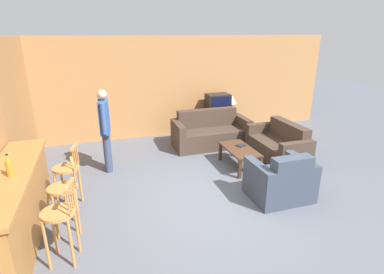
{
  "coord_description": "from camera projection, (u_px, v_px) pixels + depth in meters",
  "views": [
    {
      "loc": [
        -1.77,
        -4.06,
        2.67
      ],
      "look_at": [
        -0.18,
        0.87,
        0.85
      ],
      "focal_mm": 28.0,
      "sensor_mm": 36.0,
      "label": 1
    }
  ],
  "objects": [
    {
      "name": "ground_plane",
      "position": [
        218.0,
        200.0,
        5.04
      ],
      "size": [
        24.0,
        24.0,
        0.0
      ],
      "primitive_type": "plane",
      "color": "#565B66"
    },
    {
      "name": "wall_back",
      "position": [
        166.0,
        87.0,
        7.88
      ],
      "size": [
        9.4,
        0.08,
        2.6
      ],
      "color": "#B27A47",
      "rests_on": "ground_plane"
    },
    {
      "name": "wall_left",
      "position": [
        3.0,
        122.0,
        4.85
      ],
      "size": [
        0.08,
        8.63,
        2.6
      ],
      "color": "#B27A47",
      "rests_on": "ground_plane"
    },
    {
      "name": "bar_counter",
      "position": [
        16.0,
        207.0,
        3.92
      ],
      "size": [
        0.55,
        2.55,
        0.99
      ],
      "color": "#A87038",
      "rests_on": "ground_plane"
    },
    {
      "name": "bar_chair_near",
      "position": [
        61.0,
        219.0,
        3.52
      ],
      "size": [
        0.47,
        0.47,
        1.05
      ],
      "color": "#B77F42",
      "rests_on": "ground_plane"
    },
    {
      "name": "bar_chair_mid",
      "position": [
        64.0,
        194.0,
        4.07
      ],
      "size": [
        0.45,
        0.45,
        1.05
      ],
      "color": "#B77F42",
      "rests_on": "ground_plane"
    },
    {
      "name": "bar_chair_far",
      "position": [
        68.0,
        173.0,
        4.66
      ],
      "size": [
        0.48,
        0.48,
        1.05
      ],
      "color": "#B77F42",
      "rests_on": "ground_plane"
    },
    {
      "name": "couch_far",
      "position": [
        210.0,
        133.0,
        7.37
      ],
      "size": [
        1.83,
        0.82,
        0.87
      ],
      "color": "#423328",
      "rests_on": "ground_plane"
    },
    {
      "name": "armchair_near",
      "position": [
        281.0,
        181.0,
        5.0
      ],
      "size": [
        0.98,
        0.78,
        0.85
      ],
      "color": "#384251",
      "rests_on": "ground_plane"
    },
    {
      "name": "loveseat_right",
      "position": [
        279.0,
        147.0,
        6.52
      ],
      "size": [
        0.76,
        1.5,
        0.83
      ],
      "color": "#423328",
      "rests_on": "ground_plane"
    },
    {
      "name": "coffee_table",
      "position": [
        240.0,
        151.0,
        6.16
      ],
      "size": [
        0.53,
        1.03,
        0.41
      ],
      "color": "#472D1E",
      "rests_on": "ground_plane"
    },
    {
      "name": "tv_unit",
      "position": [
        217.0,
        124.0,
        8.23
      ],
      "size": [
        1.13,
        0.54,
        0.57
      ],
      "color": "black",
      "rests_on": "ground_plane"
    },
    {
      "name": "tv",
      "position": [
        218.0,
        104.0,
        8.04
      ],
      "size": [
        0.61,
        0.44,
        0.55
      ],
      "color": "black",
      "rests_on": "tv_unit"
    },
    {
      "name": "bottle",
      "position": [
        9.0,
        166.0,
        3.64
      ],
      "size": [
        0.08,
        0.08,
        0.3
      ],
      "color": "#B27A23",
      "rests_on": "bar_counter"
    },
    {
      "name": "book_on_table",
      "position": [
        241.0,
        145.0,
        6.28
      ],
      "size": [
        0.22,
        0.2,
        0.02
      ],
      "color": "black",
      "rests_on": "coffee_table"
    },
    {
      "name": "table_lamp",
      "position": [
        232.0,
        100.0,
        8.14
      ],
      "size": [
        0.26,
        0.26,
        0.48
      ],
      "color": "brown",
      "rests_on": "tv_unit"
    },
    {
      "name": "person_by_window",
      "position": [
        105.0,
        127.0,
        5.83
      ],
      "size": [
        0.22,
        0.6,
        1.66
      ],
      "color": "#384260",
      "rests_on": "ground_plane"
    }
  ]
}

